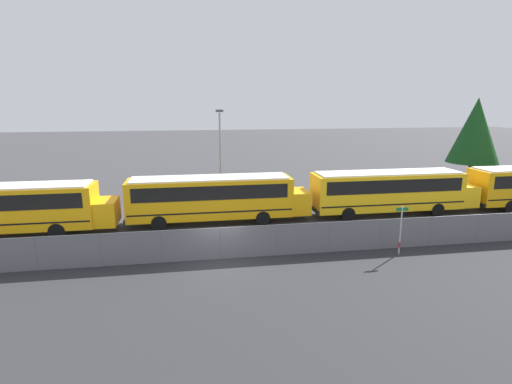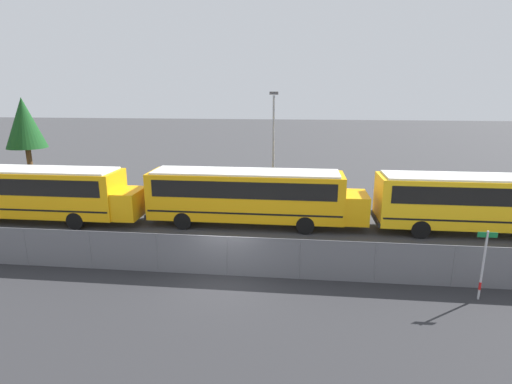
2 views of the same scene
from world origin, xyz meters
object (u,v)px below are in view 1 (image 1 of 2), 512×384
school_bus_3 (214,196)px  school_bus_4 (390,189)px  light_pole (220,152)px  street_sign (401,229)px  tree_2 (475,131)px  school_bus_2 (6,206)px

school_bus_3 → school_bus_4: size_ratio=1.00×
school_bus_4 → light_pole: size_ratio=1.65×
school_bus_3 → street_sign: (9.68, -7.67, -0.47)m
school_bus_3 → tree_2: 27.98m
school_bus_2 → school_bus_3: 13.03m
school_bus_4 → street_sign: (-3.38, -7.67, -0.47)m
school_bus_3 → street_sign: school_bus_3 is taller
light_pole → school_bus_3: bearing=-98.6°
light_pole → tree_2: 25.61m
school_bus_4 → tree_2: (13.28, 8.75, 3.54)m
school_bus_2 → tree_2: (39.35, 9.42, 3.54)m
light_pole → street_sign: bearing=-57.3°
school_bus_4 → light_pole: 13.74m
school_bus_2 → tree_2: size_ratio=1.46×
school_bus_4 → street_sign: 8.39m
school_bus_2 → light_pole: (13.92, 6.67, 2.28)m
school_bus_3 → street_sign: 12.36m
tree_2 → light_pole: bearing=-173.8°
light_pole → tree_2: bearing=6.2°
street_sign → tree_2: 23.72m
street_sign → light_pole: 16.47m
school_bus_2 → light_pole: size_ratio=1.65×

